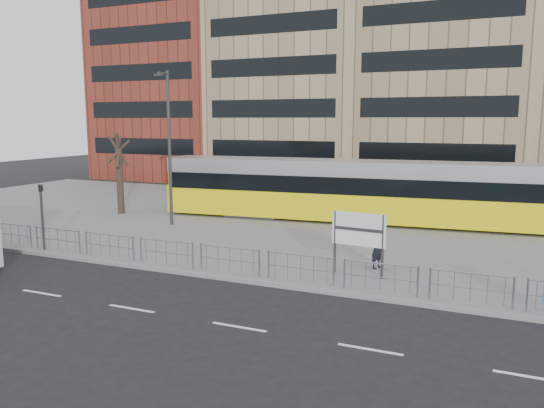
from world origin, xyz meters
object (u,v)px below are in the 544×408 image
at_px(station_sign, 359,232).
at_px(bare_tree, 118,131).
at_px(tram, 419,194).
at_px(pedestrian, 378,247).
at_px(lamp_post_west, 169,143).
at_px(traffic_light_west, 42,208).

xyz_separation_m(station_sign, bare_tree, (-17.73, 7.61, 3.61)).
bearing_deg(station_sign, tram, 91.73).
relative_size(station_sign, pedestrian, 1.41).
height_order(tram, bare_tree, bare_tree).
xyz_separation_m(tram, lamp_post_west, (-13.21, -5.69, 2.93)).
bearing_deg(traffic_light_west, pedestrian, 14.91).
distance_m(tram, lamp_post_west, 14.68).
distance_m(pedestrian, traffic_light_west, 15.46).
bearing_deg(traffic_light_west, tram, 43.97).
bearing_deg(lamp_post_west, traffic_light_west, -105.99).
xyz_separation_m(station_sign, lamp_post_west, (-12.51, 5.63, 3.04)).
bearing_deg(lamp_post_west, bare_tree, 159.24).
xyz_separation_m(pedestrian, bare_tree, (-18.22, 6.32, 4.45)).
distance_m(tram, pedestrian, 10.07).
xyz_separation_m(pedestrian, traffic_light_west, (-15.12, -3.05, 1.09)).
xyz_separation_m(tram, bare_tree, (-18.43, -3.71, 3.50)).
height_order(traffic_light_west, lamp_post_west, lamp_post_west).
relative_size(tram, station_sign, 12.54).
distance_m(tram, bare_tree, 19.12).
bearing_deg(station_sign, bare_tree, 162.05).
bearing_deg(tram, bare_tree, -173.83).
distance_m(station_sign, traffic_light_west, 14.73).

